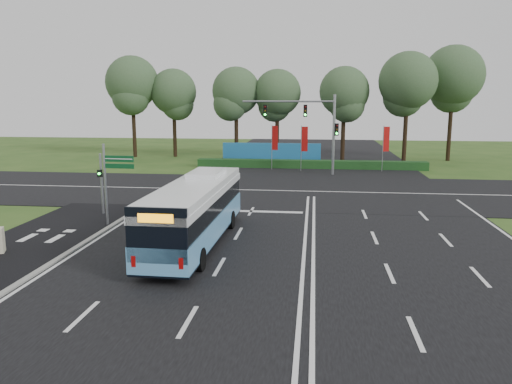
# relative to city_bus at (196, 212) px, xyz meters

# --- Properties ---
(ground) EXTENTS (120.00, 120.00, 0.00)m
(ground) POSITION_rel_city_bus_xyz_m (4.94, 2.05, -1.57)
(ground) COLOR #2B4D19
(ground) RESTS_ON ground
(road_main) EXTENTS (20.00, 120.00, 0.04)m
(road_main) POSITION_rel_city_bus_xyz_m (4.94, 2.05, -1.55)
(road_main) COLOR black
(road_main) RESTS_ON ground
(road_cross) EXTENTS (120.00, 14.00, 0.05)m
(road_cross) POSITION_rel_city_bus_xyz_m (4.94, 14.05, -1.55)
(road_cross) COLOR black
(road_cross) RESTS_ON ground
(bike_path) EXTENTS (5.00, 18.00, 0.06)m
(bike_path) POSITION_rel_city_bus_xyz_m (-7.56, -0.95, -1.54)
(bike_path) COLOR black
(bike_path) RESTS_ON ground
(kerb_strip) EXTENTS (0.25, 18.00, 0.12)m
(kerb_strip) POSITION_rel_city_bus_xyz_m (-5.16, -0.95, -1.51)
(kerb_strip) COLOR gray
(kerb_strip) RESTS_ON ground
(city_bus) EXTENTS (2.49, 10.92, 3.12)m
(city_bus) POSITION_rel_city_bus_xyz_m (0.00, 0.00, 0.00)
(city_bus) COLOR #5CA0D6
(city_bus) RESTS_ON ground
(pedestrian_signal) EXTENTS (0.32, 0.42, 3.54)m
(pedestrian_signal) POSITION_rel_city_bus_xyz_m (-6.82, 5.41, 0.36)
(pedestrian_signal) COLOR gray
(pedestrian_signal) RESTS_ON ground
(street_sign) EXTENTS (1.69, 0.22, 4.33)m
(street_sign) POSITION_rel_city_bus_xyz_m (-5.15, 2.93, 1.13)
(street_sign) COLOR gray
(street_sign) RESTS_ON ground
(banner_flag_left) EXTENTS (0.61, 0.22, 4.23)m
(banner_flag_left) POSITION_rel_city_bus_xyz_m (1.52, 25.25, 1.20)
(banner_flag_left) COLOR gray
(banner_flag_left) RESTS_ON ground
(banner_flag_mid) EXTENTS (0.62, 0.13, 4.23)m
(banner_flag_mid) POSITION_rel_city_bus_xyz_m (4.31, 24.34, 1.20)
(banner_flag_mid) COLOR gray
(banner_flag_mid) RESTS_ON ground
(banner_flag_right) EXTENTS (0.61, 0.22, 4.23)m
(banner_flag_right) POSITION_rel_city_bus_xyz_m (11.74, 25.13, 1.20)
(banner_flag_right) COLOR gray
(banner_flag_right) RESTS_ON ground
(traffic_light_gantry) EXTENTS (8.41, 0.28, 7.00)m
(traffic_light_gantry) POSITION_rel_city_bus_xyz_m (5.14, 22.55, 3.09)
(traffic_light_gantry) COLOR gray
(traffic_light_gantry) RESTS_ON ground
(hedge) EXTENTS (22.00, 1.20, 0.80)m
(hedge) POSITION_rel_city_bus_xyz_m (4.94, 26.55, -1.17)
(hedge) COLOR #143916
(hedge) RESTS_ON ground
(blue_hoarding) EXTENTS (10.00, 0.30, 2.20)m
(blue_hoarding) POSITION_rel_city_bus_xyz_m (0.94, 29.05, -0.47)
(blue_hoarding) COLOR #1E6AA6
(blue_hoarding) RESTS_ON ground
(eucalyptus_row) EXTENTS (41.30, 8.99, 12.24)m
(eucalyptus_row) POSITION_rel_city_bus_xyz_m (3.34, 33.58, 6.50)
(eucalyptus_row) COLOR black
(eucalyptus_row) RESTS_ON ground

